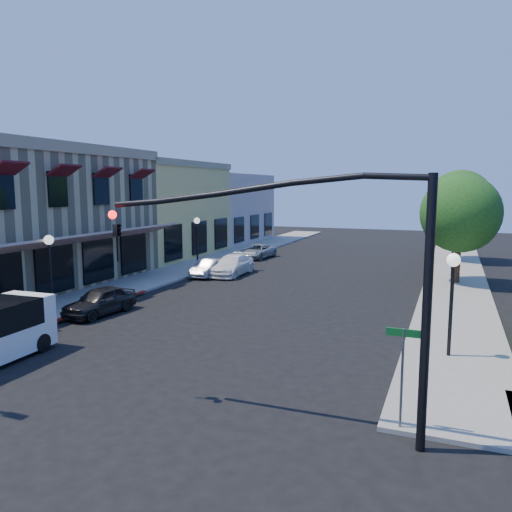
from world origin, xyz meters
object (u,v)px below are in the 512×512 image
at_px(signal_mast_arm, 328,260).
at_px(street_name_sign, 403,362).
at_px(street_tree_b, 459,202).
at_px(parked_car_b, 207,268).
at_px(parked_car_c, 232,265).
at_px(street_tree_a, 461,213).
at_px(parked_car_d, 257,251).
at_px(lamppost_right_near, 453,279).
at_px(lamppost_right_far, 454,235).
at_px(parked_car_a, 100,301).
at_px(lamppost_left_near, 49,253).
at_px(lamppost_left_far, 197,229).

distance_m(signal_mast_arm, street_name_sign, 2.98).
distance_m(street_tree_b, parked_car_b, 20.25).
height_order(street_name_sign, parked_car_c, street_name_sign).
bearing_deg(street_tree_a, parked_car_b, -168.69).
bearing_deg(parked_car_d, lamppost_right_near, -48.64).
relative_size(signal_mast_arm, parked_car_d, 1.98).
distance_m(street_name_sign, parked_car_b, 21.71).
bearing_deg(lamppost_right_far, parked_car_b, -161.21).
xyz_separation_m(lamppost_right_far, parked_car_a, (-14.70, -15.50, -2.11)).
bearing_deg(lamppost_left_near, street_name_sign, -19.93).
bearing_deg(lamppost_left_near, lamppost_left_far, 90.00).
bearing_deg(parked_car_d, street_name_sign, -57.04).
xyz_separation_m(street_tree_b, parked_car_b, (-15.00, -13.00, -3.99)).
bearing_deg(parked_car_a, parked_car_d, 95.45).
bearing_deg(parked_car_b, parked_car_c, 32.09).
height_order(parked_car_b, parked_car_d, parked_car_d).
distance_m(street_tree_b, lamppost_left_near, 29.64).
height_order(street_tree_a, street_tree_b, street_tree_b).
bearing_deg(parked_car_c, lamppost_left_near, -106.84).
height_order(lamppost_right_far, parked_car_d, lamppost_right_far).
bearing_deg(lamppost_right_near, street_tree_b, 89.28).
bearing_deg(street_name_sign, lamppost_left_far, 128.94).
relative_size(lamppost_right_near, lamppost_right_far, 1.00).
height_order(lamppost_right_near, lamppost_right_far, same).
relative_size(signal_mast_arm, lamppost_left_near, 2.24).
xyz_separation_m(street_tree_a, lamppost_left_near, (-17.30, -14.00, -1.46)).
relative_size(street_tree_a, parked_car_d, 1.60).
height_order(street_name_sign, lamppost_left_far, lamppost_left_far).
height_order(lamppost_right_far, parked_car_c, lamppost_right_far).
relative_size(street_name_sign, parked_car_d, 0.62).
relative_size(street_tree_b, parked_car_a, 1.91).
height_order(street_tree_a, lamppost_left_near, street_tree_a).
bearing_deg(street_name_sign, street_tree_b, 87.50).
bearing_deg(parked_car_d, signal_mast_arm, -60.56).
height_order(street_tree_a, parked_car_b, street_tree_a).
xyz_separation_m(lamppost_right_near, parked_car_c, (-13.39, 12.00, -2.09)).
bearing_deg(parked_car_c, street_tree_a, 8.23).
bearing_deg(street_tree_b, parked_car_d, -164.65).
distance_m(parked_car_a, parked_car_c, 11.57).
height_order(lamppost_right_far, parked_car_a, lamppost_right_far).
height_order(signal_mast_arm, parked_car_a, signal_mast_arm).
height_order(lamppost_left_near, lamppost_left_far, same).
relative_size(lamppost_right_near, parked_car_c, 0.80).
distance_m(street_tree_a, parked_car_b, 15.72).
distance_m(street_tree_b, lamppost_left_far, 20.06).
xyz_separation_m(lamppost_left_far, lamppost_right_near, (17.00, -14.00, 0.00)).
distance_m(lamppost_right_far, parked_car_a, 21.47).
bearing_deg(street_tree_a, lamppost_left_near, -141.02).
relative_size(signal_mast_arm, lamppost_left_far, 2.24).
xyz_separation_m(lamppost_right_near, parked_car_d, (-14.70, 19.88, -2.17)).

